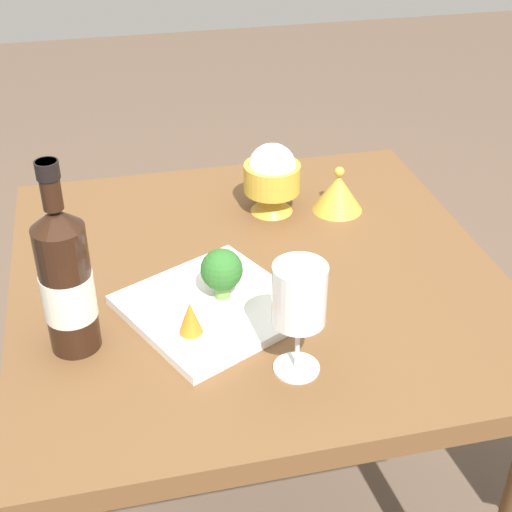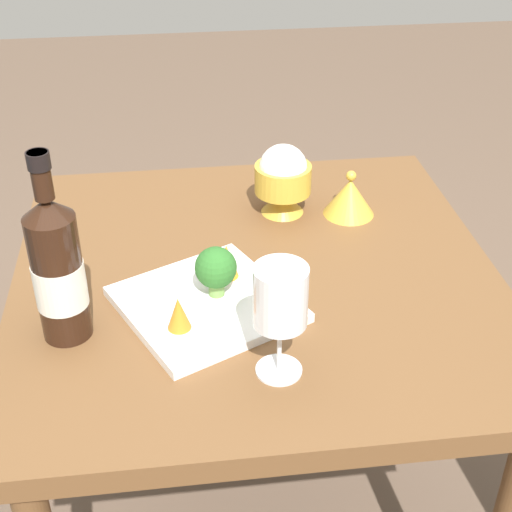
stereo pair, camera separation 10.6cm
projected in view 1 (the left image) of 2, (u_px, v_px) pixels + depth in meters
The scene contains 9 objects.
dining_table at pixel (256, 312), 1.33m from camera, with size 0.84×0.84×0.73m.
wine_bottle at pixel (66, 280), 1.05m from camera, with size 0.08×0.08×0.31m.
wine_glass at pixel (302, 297), 1.00m from camera, with size 0.08×0.08×0.18m.
rice_bowl at pixel (272, 177), 1.42m from camera, with size 0.11×0.11×0.14m.
rice_bowl_lid at pixel (338, 192), 1.45m from camera, with size 0.10×0.10×0.09m.
serving_plate at pixel (213, 307), 1.18m from camera, with size 0.33×0.33×0.02m.
broccoli_floret at pixel (222, 271), 1.16m from camera, with size 0.07×0.07×0.09m.
carrot_garnish_left at pixel (229, 262), 1.22m from camera, with size 0.04×0.04×0.06m.
carrot_garnish_right at pixel (190, 318), 1.10m from camera, with size 0.04×0.04×0.05m.
Camera 1 is at (1.04, -0.24, 1.44)m, focal length 51.56 mm.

